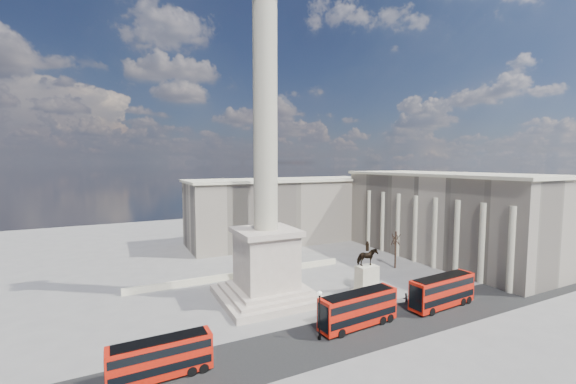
% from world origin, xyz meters
% --- Properties ---
extents(ground, '(180.00, 180.00, 0.00)m').
position_xyz_m(ground, '(0.00, 0.00, 0.00)').
color(ground, gray).
rests_on(ground, ground).
extents(asphalt_road, '(120.00, 9.00, 0.01)m').
position_xyz_m(asphalt_road, '(5.00, -10.00, 0.00)').
color(asphalt_road, '#262626').
rests_on(asphalt_road, ground).
extents(nelsons_column, '(14.00, 14.00, 49.85)m').
position_xyz_m(nelsons_column, '(0.00, 5.00, 12.92)').
color(nelsons_column, beige).
rests_on(nelsons_column, ground).
extents(balustrade_wall, '(40.00, 0.60, 1.10)m').
position_xyz_m(balustrade_wall, '(0.00, 16.00, 0.55)').
color(balustrade_wall, beige).
rests_on(balustrade_wall, ground).
extents(building_east, '(19.00, 46.00, 18.60)m').
position_xyz_m(building_east, '(45.00, 10.00, 9.32)').
color(building_east, '#B8AC97').
rests_on(building_east, ground).
extents(building_northeast, '(51.00, 17.00, 16.60)m').
position_xyz_m(building_northeast, '(20.00, 40.00, 8.32)').
color(building_northeast, '#B8AC97').
rests_on(building_northeast, ground).
extents(red_bus_a, '(9.67, 2.46, 3.91)m').
position_xyz_m(red_bus_a, '(-16.85, -9.18, 2.05)').
color(red_bus_a, red).
rests_on(red_bus_a, ground).
extents(red_bus_b, '(11.23, 3.37, 4.49)m').
position_xyz_m(red_bus_b, '(6.89, -8.88, 2.35)').
color(red_bus_b, red).
rests_on(red_bus_b, ground).
extents(red_bus_c, '(11.36, 3.31, 4.55)m').
position_xyz_m(red_bus_c, '(21.53, -9.30, 2.39)').
color(red_bus_c, red).
rests_on(red_bus_c, ground).
extents(victorian_lamp, '(0.50, 0.50, 5.89)m').
position_xyz_m(victorian_lamp, '(0.70, -9.51, 3.47)').
color(victorian_lamp, black).
rests_on(victorian_lamp, ground).
extents(equestrian_statue, '(4.07, 3.06, 8.46)m').
position_xyz_m(equestrian_statue, '(15.20, -0.16, 2.95)').
color(equestrian_statue, beige).
rests_on(equestrian_statue, ground).
extents(bare_tree_near, '(1.57, 1.57, 6.86)m').
position_xyz_m(bare_tree_near, '(40.80, -9.09, 5.40)').
color(bare_tree_near, '#332319').
rests_on(bare_tree_near, ground).
extents(bare_tree_mid, '(2.03, 2.03, 7.70)m').
position_xyz_m(bare_tree_mid, '(29.00, 8.17, 6.07)').
color(bare_tree_mid, '#332319').
rests_on(bare_tree_mid, ground).
extents(bare_tree_far, '(2.00, 2.00, 8.15)m').
position_xyz_m(bare_tree_far, '(39.26, 11.04, 6.42)').
color(bare_tree_far, '#332319').
rests_on(bare_tree_far, ground).
extents(pedestrian_walking, '(0.69, 0.49, 1.78)m').
position_xyz_m(pedestrian_walking, '(28.80, -6.50, 0.89)').
color(pedestrian_walking, '#282329').
rests_on(pedestrian_walking, ground).
extents(pedestrian_standing, '(0.84, 0.67, 1.69)m').
position_xyz_m(pedestrian_standing, '(17.59, -6.15, 0.84)').
color(pedestrian_standing, '#282329').
rests_on(pedestrian_standing, ground).
extents(pedestrian_crossing, '(1.04, 0.94, 1.70)m').
position_xyz_m(pedestrian_crossing, '(11.76, -6.50, 0.85)').
color(pedestrian_crossing, '#282329').
rests_on(pedestrian_crossing, ground).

